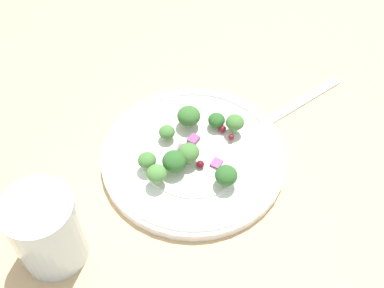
{
  "coord_description": "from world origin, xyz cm",
  "views": [
    {
      "loc": [
        -29.74,
        21.83,
        47.6
      ],
      "look_at": [
        0.36,
        2.0,
        2.7
      ],
      "focal_mm": 44.11,
      "sensor_mm": 36.0,
      "label": 1
    }
  ],
  "objects": [
    {
      "name": "broccoli_floret_4",
      "position": [
        4.15,
        0.31,
        3.04
      ],
      "size": [
        2.96,
        2.96,
        3.0
      ],
      "color": "#9EC684",
      "rests_on": "plate"
    },
    {
      "name": "ground_plane",
      "position": [
        0.0,
        0.0,
        -1.0
      ],
      "size": [
        180.0,
        180.0,
        2.0
      ],
      "primitive_type": "cube",
      "color": "tan"
    },
    {
      "name": "dressing_pool",
      "position": [
        0.36,
        2.0,
        1.3
      ],
      "size": [
        13.34,
        13.34,
        0.2
      ],
      "primitive_type": "cylinder",
      "color": "white",
      "rests_on": "plate"
    },
    {
      "name": "cranberry_0",
      "position": [
        -2.28,
        2.54,
        1.91
      ],
      "size": [
        0.95,
        0.95,
        0.95
      ],
      "primitive_type": "sphere",
      "color": "maroon",
      "rests_on": "plate"
    },
    {
      "name": "broccoli_floret_2",
      "position": [
        0.25,
        -4.23,
        3.09
      ],
      "size": [
        2.34,
        2.34,
        2.37
      ],
      "color": "#8EB77A",
      "rests_on": "plate"
    },
    {
      "name": "onion_bit_2",
      "position": [
        -3.01,
        0.67,
        1.6
      ],
      "size": [
        1.65,
        1.75,
        0.31
      ],
      "primitive_type": "cube",
      "rotation": [
        0.0,
        0.0,
        2.02
      ],
      "color": "#843D75",
      "rests_on": "plate"
    },
    {
      "name": "fork",
      "position": [
        -0.22,
        -12.74,
        0.25
      ],
      "size": [
        2.79,
        18.67,
        0.5
      ],
      "color": "silver",
      "rests_on": "ground_plane"
    },
    {
      "name": "onion_bit_0",
      "position": [
        1.6,
        0.97,
        1.66
      ],
      "size": [
        1.57,
        1.68,
        0.57
      ],
      "primitive_type": "cube",
      "rotation": [
        0.0,
        0.0,
        0.37
      ],
      "color": "#843D75",
      "rests_on": "plate"
    },
    {
      "name": "broccoli_floret_0",
      "position": [
        -0.89,
        5.33,
        3.0
      ],
      "size": [
        2.86,
        2.86,
        2.89
      ],
      "color": "#9EC684",
      "rests_on": "plate"
    },
    {
      "name": "broccoli_floret_8",
      "position": [
        3.73,
        3.54,
        2.59
      ],
      "size": [
        2.01,
        2.01,
        2.04
      ],
      "color": "#ADD18E",
      "rests_on": "plate"
    },
    {
      "name": "broccoli_floret_3",
      "position": [
        1.99,
        -2.83,
        2.53
      ],
      "size": [
        2.17,
        2.17,
        2.2
      ],
      "color": "#9EC684",
      "rests_on": "plate"
    },
    {
      "name": "broccoli_floret_5",
      "position": [
        -1.33,
        8.0,
        3.13
      ],
      "size": [
        2.34,
        2.34,
        2.37
      ],
      "color": "#9EC684",
      "rests_on": "plate"
    },
    {
      "name": "plate",
      "position": [
        0.36,
        2.0,
        0.86
      ],
      "size": [
        23.0,
        23.0,
        1.7
      ],
      "color": "white",
      "rests_on": "ground_plane"
    },
    {
      "name": "cranberry_2",
      "position": [
        -1.0,
        -2.98,
        2.08
      ],
      "size": [
        0.76,
        0.76,
        0.76
      ],
      "primitive_type": "sphere",
      "color": "maroon",
      "rests_on": "plate"
    },
    {
      "name": "cranberry_1",
      "position": [
        0.82,
        -2.94,
        1.94
      ],
      "size": [
        0.96,
        0.96,
        0.96
      ],
      "primitive_type": "sphere",
      "color": "maroon",
      "rests_on": "plate"
    },
    {
      "name": "broccoli_floret_1",
      "position": [
        -5.88,
        1.38,
        2.93
      ],
      "size": [
        2.65,
        2.65,
        2.68
      ],
      "color": "#8EB77A",
      "rests_on": "plate"
    },
    {
      "name": "broccoli_floret_7",
      "position": [
        -0.74,
        3.25,
        3.01
      ],
      "size": [
        2.64,
        2.64,
        2.67
      ],
      "color": "#ADD18E",
      "rests_on": "plate"
    },
    {
      "name": "broccoli_floret_6",
      "position": [
        1.13,
        7.89,
        2.81
      ],
      "size": [
        2.19,
        2.19,
        2.22
      ],
      "color": "#ADD18E",
      "rests_on": "plate"
    },
    {
      "name": "onion_bit_1",
      "position": [
        1.04,
        3.0,
        1.68
      ],
      "size": [
        1.78,
        1.79,
        0.42
      ],
      "primitive_type": "cube",
      "rotation": [
        0.0,
        0.0,
        0.68
      ],
      "color": "#934C84",
      "rests_on": "plate"
    },
    {
      "name": "water_glass",
      "position": [
        -2.21,
        21.42,
        4.69
      ],
      "size": [
        7.26,
        7.26,
        9.38
      ],
      "primitive_type": "cylinder",
      "color": "silver",
      "rests_on": "ground_plane"
    }
  ]
}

